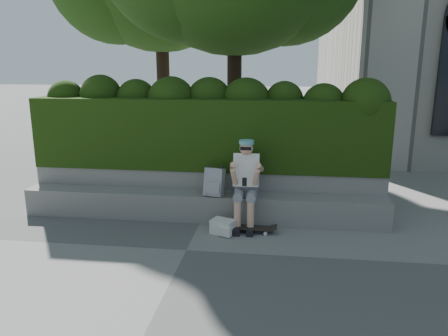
# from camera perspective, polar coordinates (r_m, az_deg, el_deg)

# --- Properties ---
(ground) EXTENTS (80.00, 80.00, 0.00)m
(ground) POSITION_cam_1_polar(r_m,az_deg,el_deg) (6.21, -4.93, -10.65)
(ground) COLOR slate
(ground) RESTS_ON ground
(bench_ledge) EXTENTS (6.00, 0.45, 0.45)m
(bench_ledge) POSITION_cam_1_polar(r_m,az_deg,el_deg) (7.27, -2.89, -4.99)
(bench_ledge) COLOR gray
(bench_ledge) RESTS_ON ground
(planter_wall) EXTENTS (6.00, 0.50, 0.75)m
(planter_wall) POSITION_cam_1_polar(r_m,az_deg,el_deg) (7.67, -2.27, -2.79)
(planter_wall) COLOR gray
(planter_wall) RESTS_ON ground
(hedge) EXTENTS (6.00, 1.00, 1.20)m
(hedge) POSITION_cam_1_polar(r_m,az_deg,el_deg) (7.67, -2.06, 4.69)
(hedge) COLOR black
(hedge) RESTS_ON planter_wall
(person) EXTENTS (0.40, 0.76, 1.38)m
(person) POSITION_cam_1_polar(r_m,az_deg,el_deg) (6.85, 2.89, -1.56)
(person) COLOR slate
(person) RESTS_ON ground
(skateboard) EXTENTS (0.81, 0.22, 0.08)m
(skateboard) POSITION_cam_1_polar(r_m,az_deg,el_deg) (6.78, 3.07, -7.80)
(skateboard) COLOR black
(skateboard) RESTS_ON ground
(backpack_plaid) EXTENTS (0.34, 0.23, 0.45)m
(backpack_plaid) POSITION_cam_1_polar(r_m,az_deg,el_deg) (7.01, -1.27, -1.85)
(backpack_plaid) COLOR #B3B4B8
(backpack_plaid) RESTS_ON bench_ledge
(backpack_ground) EXTENTS (0.40, 0.34, 0.22)m
(backpack_ground) POSITION_cam_1_polar(r_m,az_deg,el_deg) (6.71, -0.16, -7.66)
(backpack_ground) COLOR silver
(backpack_ground) RESTS_ON ground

